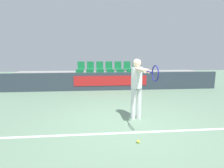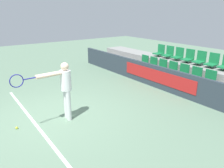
{
  "view_description": "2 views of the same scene",
  "coord_description": "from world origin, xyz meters",
  "px_view_note": "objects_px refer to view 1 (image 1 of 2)",
  "views": [
    {
      "loc": [
        -0.78,
        -4.19,
        1.73
      ],
      "look_at": [
        -0.19,
        2.15,
        0.67
      ],
      "focal_mm": 28.0,
      "sensor_mm": 36.0,
      "label": 1
    },
    {
      "loc": [
        5.54,
        -1.94,
        2.93
      ],
      "look_at": [
        0.25,
        1.89,
        0.71
      ],
      "focal_mm": 35.0,
      "sensor_mm": 36.0,
      "label": 2
    }
  ],
  "objects_px": {
    "stadium_chair_1": "(90,76)",
    "stadium_chair_7": "(81,67)",
    "stadium_chair_2": "(100,76)",
    "stadium_chair_11": "(118,67)",
    "stadium_chair_12": "(127,67)",
    "stadium_chair_0": "(80,76)",
    "stadium_chair_5": "(131,76)",
    "stadium_chair_13": "(136,67)",
    "stadium_chair_8": "(90,67)",
    "stadium_chair_3": "(110,76)",
    "tennis_player": "(137,83)",
    "tennis_ball": "(138,141)",
    "stadium_chair_10": "(109,67)",
    "stadium_chair_4": "(121,76)",
    "stadium_chair_6": "(140,76)",
    "stadium_chair_9": "(100,67)"
  },
  "relations": [
    {
      "from": "stadium_chair_2",
      "to": "stadium_chair_11",
      "type": "distance_m",
      "value": 1.57
    },
    {
      "from": "stadium_chair_4",
      "to": "tennis_ball",
      "type": "bearing_deg",
      "value": -94.75
    },
    {
      "from": "stadium_chair_3",
      "to": "tennis_ball",
      "type": "relative_size",
      "value": 8.53
    },
    {
      "from": "stadium_chair_9",
      "to": "stadium_chair_10",
      "type": "xyz_separation_m",
      "value": [
        0.55,
        0.0,
        0.0
      ]
    },
    {
      "from": "stadium_chair_1",
      "to": "stadium_chair_2",
      "type": "distance_m",
      "value": 0.55
    },
    {
      "from": "stadium_chair_4",
      "to": "stadium_chair_13",
      "type": "relative_size",
      "value": 1.0
    },
    {
      "from": "stadium_chair_3",
      "to": "stadium_chair_6",
      "type": "height_order",
      "value": "same"
    },
    {
      "from": "stadium_chair_7",
      "to": "stadium_chair_11",
      "type": "distance_m",
      "value": 2.18
    },
    {
      "from": "stadium_chair_7",
      "to": "stadium_chair_4",
      "type": "bearing_deg",
      "value": -25.78
    },
    {
      "from": "stadium_chair_3",
      "to": "stadium_chair_4",
      "type": "xyz_separation_m",
      "value": [
        0.55,
        0.0,
        0.0
      ]
    },
    {
      "from": "stadium_chair_3",
      "to": "stadium_chair_5",
      "type": "bearing_deg",
      "value": 0.0
    },
    {
      "from": "stadium_chair_0",
      "to": "stadium_chair_11",
      "type": "bearing_deg",
      "value": 25.78
    },
    {
      "from": "stadium_chair_2",
      "to": "stadium_chair_12",
      "type": "height_order",
      "value": "stadium_chair_12"
    },
    {
      "from": "stadium_chair_7",
      "to": "stadium_chair_10",
      "type": "relative_size",
      "value": 1.0
    },
    {
      "from": "stadium_chair_8",
      "to": "stadium_chair_2",
      "type": "bearing_deg",
      "value": -62.63
    },
    {
      "from": "stadium_chair_11",
      "to": "stadium_chair_12",
      "type": "distance_m",
      "value": 0.55
    },
    {
      "from": "stadium_chair_5",
      "to": "stadium_chair_9",
      "type": "xyz_separation_m",
      "value": [
        -1.64,
        1.05,
        0.4
      ]
    },
    {
      "from": "stadium_chair_13",
      "to": "stadium_chair_2",
      "type": "bearing_deg",
      "value": -154.22
    },
    {
      "from": "stadium_chair_0",
      "to": "stadium_chair_5",
      "type": "height_order",
      "value": "same"
    },
    {
      "from": "stadium_chair_3",
      "to": "tennis_ball",
      "type": "distance_m",
      "value": 6.1
    },
    {
      "from": "stadium_chair_13",
      "to": "stadium_chair_3",
      "type": "bearing_deg",
      "value": -147.22
    },
    {
      "from": "stadium_chair_10",
      "to": "stadium_chair_13",
      "type": "relative_size",
      "value": 1.0
    },
    {
      "from": "tennis_player",
      "to": "stadium_chair_13",
      "type": "bearing_deg",
      "value": 74.0
    },
    {
      "from": "stadium_chair_12",
      "to": "stadium_chair_13",
      "type": "xyz_separation_m",
      "value": [
        0.55,
        0.0,
        0.0
      ]
    },
    {
      "from": "stadium_chair_8",
      "to": "stadium_chair_6",
      "type": "bearing_deg",
      "value": -21.13
    },
    {
      "from": "stadium_chair_3",
      "to": "stadium_chair_2",
      "type": "bearing_deg",
      "value": 180.0
    },
    {
      "from": "stadium_chair_5",
      "to": "stadium_chair_13",
      "type": "xyz_separation_m",
      "value": [
        0.55,
        1.05,
        0.4
      ]
    },
    {
      "from": "stadium_chair_3",
      "to": "stadium_chair_11",
      "type": "relative_size",
      "value": 1.0
    },
    {
      "from": "stadium_chair_0",
      "to": "stadium_chair_13",
      "type": "height_order",
      "value": "stadium_chair_13"
    },
    {
      "from": "stadium_chair_11",
      "to": "stadium_chair_4",
      "type": "bearing_deg",
      "value": -90.0
    },
    {
      "from": "stadium_chair_1",
      "to": "stadium_chair_7",
      "type": "distance_m",
      "value": 1.25
    },
    {
      "from": "stadium_chair_3",
      "to": "stadium_chair_5",
      "type": "distance_m",
      "value": 1.09
    },
    {
      "from": "stadium_chair_8",
      "to": "stadium_chair_12",
      "type": "height_order",
      "value": "same"
    },
    {
      "from": "stadium_chair_10",
      "to": "tennis_ball",
      "type": "distance_m",
      "value": 7.19
    },
    {
      "from": "stadium_chair_4",
      "to": "tennis_player",
      "type": "relative_size",
      "value": 0.34
    },
    {
      "from": "stadium_chair_0",
      "to": "stadium_chair_7",
      "type": "xyz_separation_m",
      "value": [
        0.0,
        1.05,
        0.4
      ]
    },
    {
      "from": "stadium_chair_3",
      "to": "tennis_player",
      "type": "xyz_separation_m",
      "value": [
        0.3,
        -4.82,
        0.38
      ]
    },
    {
      "from": "stadium_chair_12",
      "to": "tennis_ball",
      "type": "bearing_deg",
      "value": -98.38
    },
    {
      "from": "tennis_player",
      "to": "stadium_chair_8",
      "type": "bearing_deg",
      "value": 100.16
    },
    {
      "from": "stadium_chair_11",
      "to": "stadium_chair_7",
      "type": "bearing_deg",
      "value": 180.0
    },
    {
      "from": "stadium_chair_4",
      "to": "stadium_chair_2",
      "type": "bearing_deg",
      "value": 180.0
    },
    {
      "from": "stadium_chair_3",
      "to": "stadium_chair_8",
      "type": "xyz_separation_m",
      "value": [
        -1.09,
        1.05,
        0.4
      ]
    },
    {
      "from": "stadium_chair_10",
      "to": "stadium_chair_12",
      "type": "height_order",
      "value": "same"
    },
    {
      "from": "stadium_chair_9",
      "to": "tennis_player",
      "type": "relative_size",
      "value": 0.34
    },
    {
      "from": "stadium_chair_1",
      "to": "stadium_chair_4",
      "type": "xyz_separation_m",
      "value": [
        1.64,
        0.0,
        0.0
      ]
    },
    {
      "from": "stadium_chair_1",
      "to": "stadium_chair_11",
      "type": "xyz_separation_m",
      "value": [
        1.64,
        1.05,
        0.4
      ]
    },
    {
      "from": "stadium_chair_3",
      "to": "stadium_chair_7",
      "type": "xyz_separation_m",
      "value": [
        -1.64,
        1.05,
        0.4
      ]
    },
    {
      "from": "stadium_chair_11",
      "to": "tennis_ball",
      "type": "xyz_separation_m",
      "value": [
        -0.5,
        -7.13,
        -0.99
      ]
    },
    {
      "from": "stadium_chair_8",
      "to": "stadium_chair_11",
      "type": "relative_size",
      "value": 1.0
    },
    {
      "from": "tennis_player",
      "to": "stadium_chair_4",
      "type": "bearing_deg",
      "value": 83.92
    }
  ]
}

